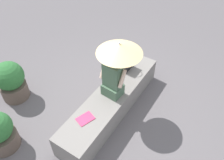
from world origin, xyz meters
The scene contains 7 objects.
ground_plane centered at (0.00, 0.00, 0.00)m, with size 14.00×14.00×0.00m, color #605B5E.
stone_bench centered at (0.00, 0.00, 0.24)m, with size 2.67×0.60×0.49m, color gray.
person_seated centered at (-0.02, 0.01, 0.88)m, with size 0.30×0.48×0.90m.
parasol centered at (-0.11, 0.08, 1.48)m, with size 0.76×0.76×1.11m.
handbag_black centered at (-0.77, -0.10, 0.65)m, with size 0.30×0.22×0.33m.
magazine centered at (0.71, -0.06, 0.49)m, with size 0.28×0.20×0.01m, color #D83866.
planter_near centered at (0.74, -1.90, 0.44)m, with size 0.58×0.58×0.87m.
Camera 1 is at (2.45, 1.57, 3.63)m, focal length 37.10 mm.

